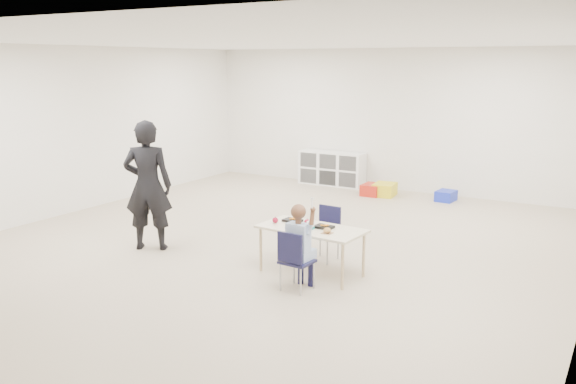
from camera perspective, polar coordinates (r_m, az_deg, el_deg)
The scene contains 16 objects.
room at distance 8.33m, azimuth -1.38°, elevation 4.29°, with size 9.00×9.02×2.80m.
table at distance 7.40m, azimuth 2.21°, elevation -5.49°, with size 1.31×0.73×0.58m.
chair_near at distance 6.87m, azimuth 0.87°, elevation -6.39°, with size 0.34×0.32×0.70m, color black, non-canonical shape.
chair_far at distance 7.90m, azimuth 3.37°, elevation -3.96°, with size 0.34×0.32×0.70m, color black, non-canonical shape.
child at distance 6.81m, azimuth 0.88°, elevation -4.79°, with size 0.46×0.46×1.10m, color #A1B9DB, non-canonical shape.
lunch_tray_near at distance 7.30m, azimuth 3.38°, elevation -3.28°, with size 0.22×0.16×0.03m, color black.
lunch_tray_far at distance 7.58m, azimuth 0.42°, elevation -2.68°, with size 0.22×0.16×0.03m, color black.
milk_carton at distance 7.20m, azimuth 2.10°, elevation -3.18°, with size 0.07×0.07×0.10m, color white.
bread_roll at distance 7.08m, azimuth 3.69°, elevation -3.61°, with size 0.09×0.09×0.07m, color tan.
apple_near at distance 7.43m, azimuth 1.80°, elevation -2.82°, with size 0.07×0.07×0.07m, color maroon.
apple_far at distance 7.51m, azimuth -1.20°, elevation -2.65°, with size 0.07×0.07×0.07m, color maroon.
cubby_shelf at distance 12.77m, azimuth 4.11°, elevation 2.22°, with size 1.40×0.40×0.70m, color white.
adult at distance 8.46m, azimuth -12.99°, elevation 0.60°, with size 0.65×0.43×1.78m, color black.
bin_red at distance 11.89m, azimuth 7.89°, elevation 0.22°, with size 0.35×0.45×0.22m, color #B61F12.
bin_yellow at distance 11.88m, azimuth 9.03°, elevation 0.23°, with size 0.39×0.50×0.24m, color yellow.
bin_blue at distance 11.67m, azimuth 14.56°, elevation -0.35°, with size 0.31×0.40×0.19m, color #192BBC.
Camera 1 is at (4.32, -7.03, 2.52)m, focal length 38.00 mm.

